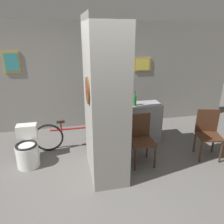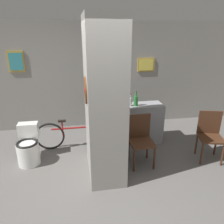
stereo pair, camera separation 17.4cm
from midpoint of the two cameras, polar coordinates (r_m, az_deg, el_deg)
ground_plane at (r=3.66m, az=-1.49°, el=-19.86°), size 14.00×14.00×0.00m
wall_back at (r=5.50m, az=-5.65°, el=9.31°), size 8.00×0.09×2.60m
pillar_center at (r=3.52m, az=-0.70°, el=2.87°), size 0.61×1.11×2.60m
counter_shelf at (r=4.84m, az=6.65°, el=-3.07°), size 1.24×0.44×0.88m
toilet at (r=4.40m, az=-19.95°, el=-8.76°), size 0.40×0.56×0.72m
chair_near_pillar at (r=4.08m, az=8.67°, el=-6.65°), size 0.44×0.44×0.93m
chair_by_doorway at (r=4.63m, az=25.22°, el=-5.10°), size 0.52×0.52×0.93m
bicycle at (r=4.69m, az=-8.31°, el=-5.64°), size 1.68×0.42×0.65m
bottle_tall at (r=4.60m, az=7.33°, el=3.04°), size 0.09×0.09×0.33m
bottle_short at (r=4.58m, az=5.87°, el=2.76°), size 0.07×0.07×0.27m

